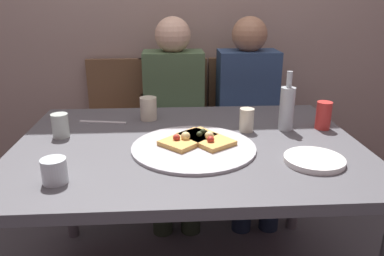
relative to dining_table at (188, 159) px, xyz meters
name	(u,v)px	position (x,y,z in m)	size (l,w,h in m)	color
dining_table	(188,159)	(0.00, 0.00, 0.00)	(1.37, 1.01, 0.72)	#4C4C51
pizza_tray	(194,147)	(0.02, -0.07, 0.08)	(0.48, 0.48, 0.01)	#ADADB2
pizza_slice_last	(206,139)	(0.07, -0.03, 0.10)	(0.23, 0.25, 0.05)	tan
pizza_slice_extra	(189,139)	(0.00, -0.03, 0.10)	(0.25, 0.25, 0.05)	tan
wine_bottle	(287,107)	(0.43, 0.12, 0.18)	(0.06, 0.06, 0.26)	#B2BCC1
tumbler_near	(148,109)	(-0.17, 0.30, 0.13)	(0.08, 0.08, 0.11)	beige
tumbler_far	(54,171)	(-0.44, -0.32, 0.11)	(0.08, 0.08, 0.08)	silver
wine_glass	(247,120)	(0.26, 0.11, 0.13)	(0.06, 0.06, 0.10)	beige
short_glass	(60,126)	(-0.52, 0.09, 0.12)	(0.07, 0.07, 0.10)	#B7C6BC
soda_can	(324,115)	(0.60, 0.13, 0.14)	(0.07, 0.07, 0.12)	red
plate_stack	(314,160)	(0.43, -0.22, 0.08)	(0.21, 0.21, 0.02)	white
table_knife	(103,122)	(-0.38, 0.27, 0.08)	(0.22, 0.02, 0.01)	#B7B7BC
chair_left	(122,122)	(-0.38, 0.90, -0.14)	(0.44, 0.44, 0.90)	brown
chair_middle	(174,121)	(-0.04, 0.90, -0.14)	(0.44, 0.44, 0.90)	brown
chair_right	(243,120)	(0.41, 0.90, -0.14)	(0.44, 0.44, 0.90)	brown
guest_in_sweater	(174,109)	(-0.04, 0.75, -0.01)	(0.36, 0.56, 1.17)	#4C6B47
guest_in_beanie	(249,108)	(0.41, 0.75, -0.01)	(0.36, 0.56, 1.17)	navy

